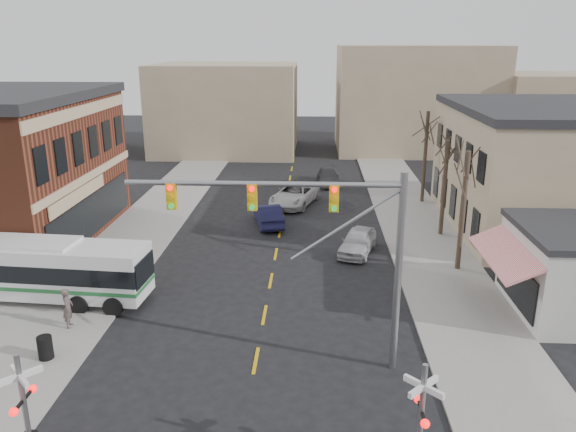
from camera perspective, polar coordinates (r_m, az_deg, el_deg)
The scene contains 17 objects.
ground at distance 22.02m, azimuth -3.84°, elevation -17.20°, with size 160.00×160.00×0.00m, color black.
sidewalk_west at distance 41.68m, azimuth -13.82°, elevation -0.50°, with size 5.00×60.00×0.12m, color gray.
sidewalk_east at distance 40.63m, azimuth 12.83°, elevation -0.89°, with size 5.00×60.00×0.12m, color gray.
tree_east_a at distance 32.39m, azimuth 17.32°, elevation 0.44°, with size 0.28×0.28×6.75m.
tree_east_b at distance 38.13m, azimuth 15.57°, elevation 2.74°, with size 0.28×0.28×6.30m.
tree_east_c at distance 45.71m, azimuth 13.74°, elevation 5.81°, with size 0.28×0.28×7.20m.
transit_bus at distance 30.67m, azimuth -24.53°, elevation -4.87°, with size 11.76×3.41×2.99m.
traffic_signal_mast at distance 20.91m, azimuth 3.73°, elevation -1.43°, with size 10.33×0.30×8.00m.
rr_crossing_west at distance 18.91m, azimuth -23.87°, elevation -18.09°, with size 5.60×1.36×4.00m.
rr_crossing_east at distance 17.41m, azimuth 11.82°, elevation -20.19°, with size 5.60×1.36×4.00m.
trash_bin at distance 25.34m, azimuth -23.44°, elevation -12.16°, with size 0.60×0.60×0.97m, color black.
car_a at distance 34.64m, azimuth 7.08°, elevation -2.59°, with size 1.75×4.36×1.48m, color #B1B0B5.
car_b at distance 39.58m, azimuth -2.00°, elevation 0.12°, with size 1.60×4.60×1.51m, color #161637.
car_c at distance 44.45m, azimuth 0.68°, elevation 2.15°, with size 2.73×5.92×1.64m, color silver.
car_d at distance 51.15m, azimuth 4.11°, elevation 3.97°, with size 1.90×4.67×1.36m, color #424146.
pedestrian_near at distance 27.33m, azimuth -21.47°, elevation -8.67°, with size 0.68×0.44×1.85m, color #534542.
pedestrian_far at distance 29.61m, azimuth -21.04°, elevation -6.80°, with size 0.80×0.62×1.65m, color #34365B.
Camera 1 is at (2.26, -18.01, 12.48)m, focal length 35.00 mm.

